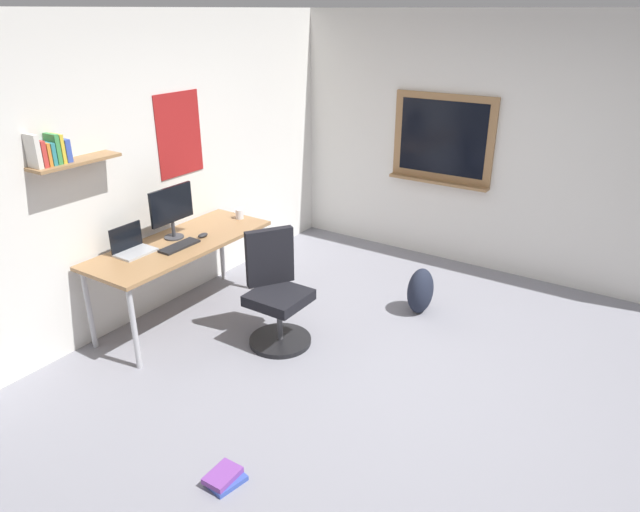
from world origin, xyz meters
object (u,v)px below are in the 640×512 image
at_px(office_chair, 276,296).
at_px(backpack, 420,291).
at_px(computer_mouse, 203,235).
at_px(keyboard, 180,246).
at_px(monitor_primary, 172,209).
at_px(coffee_mug, 240,214).
at_px(laptop, 132,246).
at_px(desk, 181,249).
at_px(book_stack_on_floor, 225,478).

relative_size(office_chair, backpack, 2.19).
bearing_deg(computer_mouse, keyboard, 180.00).
distance_m(monitor_primary, keyboard, 0.35).
bearing_deg(backpack, keyboard, 129.03).
bearing_deg(office_chair, computer_mouse, 86.64).
xyz_separation_m(computer_mouse, coffee_mug, (0.55, 0.05, 0.03)).
relative_size(laptop, keyboard, 0.84).
bearing_deg(computer_mouse, coffee_mug, 5.18).
height_order(computer_mouse, backpack, computer_mouse).
height_order(desk, book_stack_on_floor, desk).
bearing_deg(monitor_primary, office_chair, -84.25).
bearing_deg(desk, coffee_mug, -2.54).
height_order(office_chair, coffee_mug, office_chair).
bearing_deg(office_chair, laptop, 116.04).
distance_m(laptop, coffee_mug, 1.14).
bearing_deg(monitor_primary, backpack, -56.68).
xyz_separation_m(desk, office_chair, (0.15, -0.92, -0.26)).
xyz_separation_m(desk, monitor_primary, (0.04, 0.11, 0.33)).
relative_size(office_chair, laptop, 3.06).
bearing_deg(computer_mouse, laptop, 157.47).
height_order(computer_mouse, coffee_mug, coffee_mug).
xyz_separation_m(laptop, backpack, (1.63, -1.88, -0.57)).
xyz_separation_m(office_chair, keyboard, (-0.23, 0.84, 0.34)).
xyz_separation_m(laptop, book_stack_on_floor, (-0.93, -1.79, -0.76)).
bearing_deg(book_stack_on_floor, desk, 51.35).
relative_size(laptop, computer_mouse, 2.98).
height_order(office_chair, computer_mouse, office_chair).
bearing_deg(office_chair, monitor_primary, 95.75).
relative_size(desk, keyboard, 4.58).
relative_size(office_chair, keyboard, 2.57).
height_order(keyboard, coffee_mug, coffee_mug).
height_order(office_chair, laptop, laptop).
xyz_separation_m(monitor_primary, keyboard, (-0.13, -0.19, -0.26)).
height_order(monitor_primary, book_stack_on_floor, monitor_primary).
bearing_deg(computer_mouse, monitor_primary, 128.73).
xyz_separation_m(laptop, keyboard, (0.30, -0.24, -0.04)).
bearing_deg(computer_mouse, backpack, -57.36).
distance_m(desk, monitor_primary, 0.35).
distance_m(office_chair, laptop, 1.26).
distance_m(coffee_mug, backpack, 1.86).
relative_size(office_chair, coffee_mug, 10.33).
bearing_deg(coffee_mug, desk, 177.46).
bearing_deg(coffee_mug, office_chair, -124.01).
bearing_deg(backpack, office_chair, 143.87).
bearing_deg(backpack, desk, 125.86).
relative_size(desk, computer_mouse, 16.28).
height_order(keyboard, computer_mouse, computer_mouse).
bearing_deg(office_chair, keyboard, 105.36).
relative_size(monitor_primary, backpack, 1.07).
distance_m(desk, office_chair, 0.97).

